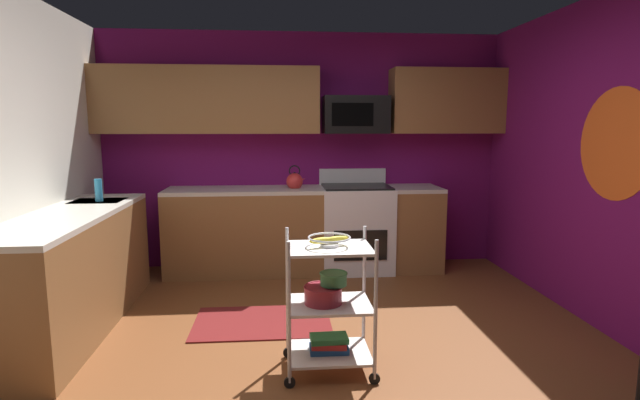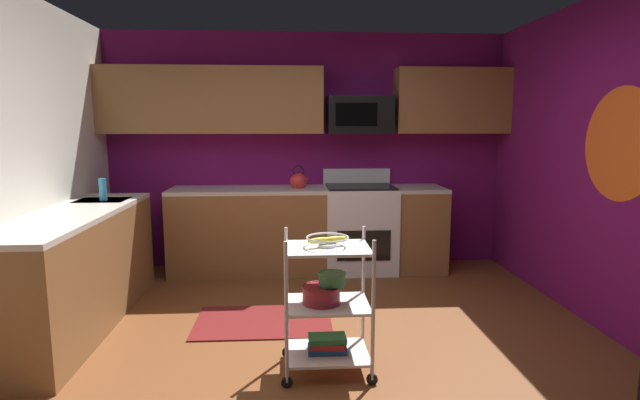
{
  "view_description": "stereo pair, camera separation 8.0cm",
  "coord_description": "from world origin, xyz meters",
  "px_view_note": "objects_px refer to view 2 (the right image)",
  "views": [
    {
      "loc": [
        -0.29,
        -3.18,
        1.58
      ],
      "look_at": [
        0.01,
        0.35,
        1.05
      ],
      "focal_mm": 27.75,
      "sensor_mm": 36.0,
      "label": 1
    },
    {
      "loc": [
        -0.21,
        -3.19,
        1.58
      ],
      "look_at": [
        0.01,
        0.35,
        1.05
      ],
      "focal_mm": 27.75,
      "sensor_mm": 36.0,
      "label": 2
    }
  ],
  "objects_px": {
    "mixing_bowl_large": "(321,294)",
    "book_stack": "(327,344)",
    "oven_range": "(360,227)",
    "fruit_bowl": "(327,239)",
    "mixing_bowl_small": "(332,278)",
    "rolling_cart": "(327,304)",
    "microwave": "(359,115)",
    "kettle": "(298,181)",
    "dish_soap_bottle": "(103,189)"
  },
  "relations": [
    {
      "from": "book_stack",
      "to": "microwave",
      "type": "bearing_deg",
      "value": 77.32
    },
    {
      "from": "mixing_bowl_small",
      "to": "dish_soap_bottle",
      "type": "bearing_deg",
      "value": 142.96
    },
    {
      "from": "microwave",
      "to": "fruit_bowl",
      "type": "distance_m",
      "value": 2.57
    },
    {
      "from": "oven_range",
      "to": "mixing_bowl_small",
      "type": "xyz_separation_m",
      "value": [
        -0.51,
        -2.26,
        0.14
      ]
    },
    {
      "from": "mixing_bowl_small",
      "to": "dish_soap_bottle",
      "type": "distance_m",
      "value": 2.45
    },
    {
      "from": "fruit_bowl",
      "to": "microwave",
      "type": "bearing_deg",
      "value": 77.32
    },
    {
      "from": "rolling_cart",
      "to": "dish_soap_bottle",
      "type": "distance_m",
      "value": 2.47
    },
    {
      "from": "dish_soap_bottle",
      "to": "book_stack",
      "type": "bearing_deg",
      "value": -37.69
    },
    {
      "from": "rolling_cart",
      "to": "mixing_bowl_small",
      "type": "relative_size",
      "value": 5.03
    },
    {
      "from": "kettle",
      "to": "dish_soap_bottle",
      "type": "xyz_separation_m",
      "value": [
        -1.76,
        -0.8,
        0.02
      ]
    },
    {
      "from": "mixing_bowl_small",
      "to": "dish_soap_bottle",
      "type": "height_order",
      "value": "dish_soap_bottle"
    },
    {
      "from": "oven_range",
      "to": "fruit_bowl",
      "type": "relative_size",
      "value": 4.04
    },
    {
      "from": "oven_range",
      "to": "microwave",
      "type": "xyz_separation_m",
      "value": [
        -0.0,
        0.1,
        1.22
      ]
    },
    {
      "from": "kettle",
      "to": "dish_soap_bottle",
      "type": "distance_m",
      "value": 1.94
    },
    {
      "from": "book_stack",
      "to": "oven_range",
      "type": "bearing_deg",
      "value": 76.75
    },
    {
      "from": "fruit_bowl",
      "to": "mixing_bowl_small",
      "type": "bearing_deg",
      "value": 22.72
    },
    {
      "from": "rolling_cart",
      "to": "book_stack",
      "type": "relative_size",
      "value": 3.63
    },
    {
      "from": "oven_range",
      "to": "fruit_bowl",
      "type": "height_order",
      "value": "oven_range"
    },
    {
      "from": "fruit_bowl",
      "to": "mixing_bowl_large",
      "type": "bearing_deg",
      "value": 180.0
    },
    {
      "from": "dish_soap_bottle",
      "to": "microwave",
      "type": "bearing_deg",
      "value": 20.41
    },
    {
      "from": "fruit_bowl",
      "to": "oven_range",
      "type": "bearing_deg",
      "value": 76.75
    },
    {
      "from": "oven_range",
      "to": "fruit_bowl",
      "type": "bearing_deg",
      "value": -103.25
    },
    {
      "from": "mixing_bowl_large",
      "to": "mixing_bowl_small",
      "type": "bearing_deg",
      "value": 10.13
    },
    {
      "from": "rolling_cart",
      "to": "book_stack",
      "type": "height_order",
      "value": "rolling_cart"
    },
    {
      "from": "microwave",
      "to": "mixing_bowl_large",
      "type": "relative_size",
      "value": 2.78
    },
    {
      "from": "oven_range",
      "to": "kettle",
      "type": "bearing_deg",
      "value": -179.67
    },
    {
      "from": "oven_range",
      "to": "rolling_cart",
      "type": "distance_m",
      "value": 2.33
    },
    {
      "from": "microwave",
      "to": "rolling_cart",
      "type": "distance_m",
      "value": 2.73
    },
    {
      "from": "book_stack",
      "to": "fruit_bowl",
      "type": "bearing_deg",
      "value": 180.0
    },
    {
      "from": "microwave",
      "to": "kettle",
      "type": "distance_m",
      "value": 0.98
    },
    {
      "from": "book_stack",
      "to": "kettle",
      "type": "bearing_deg",
      "value": 93.42
    },
    {
      "from": "oven_range",
      "to": "mixing_bowl_small",
      "type": "bearing_deg",
      "value": -102.62
    },
    {
      "from": "oven_range",
      "to": "dish_soap_bottle",
      "type": "relative_size",
      "value": 5.5
    },
    {
      "from": "fruit_bowl",
      "to": "kettle",
      "type": "relative_size",
      "value": 1.03
    },
    {
      "from": "book_stack",
      "to": "kettle",
      "type": "xyz_separation_m",
      "value": [
        -0.14,
        2.26,
        0.81
      ]
    },
    {
      "from": "fruit_bowl",
      "to": "kettle",
      "type": "distance_m",
      "value": 2.27
    },
    {
      "from": "oven_range",
      "to": "microwave",
      "type": "relative_size",
      "value": 1.57
    },
    {
      "from": "oven_range",
      "to": "fruit_bowl",
      "type": "xyz_separation_m",
      "value": [
        -0.53,
        -2.27,
        0.4
      ]
    },
    {
      "from": "mixing_bowl_small",
      "to": "rolling_cart",
      "type": "bearing_deg",
      "value": -157.28
    },
    {
      "from": "oven_range",
      "to": "book_stack",
      "type": "height_order",
      "value": "oven_range"
    },
    {
      "from": "rolling_cart",
      "to": "mixing_bowl_large",
      "type": "relative_size",
      "value": 3.63
    },
    {
      "from": "book_stack",
      "to": "mixing_bowl_large",
      "type": "bearing_deg",
      "value": 180.0
    },
    {
      "from": "mixing_bowl_large",
      "to": "book_stack",
      "type": "distance_m",
      "value": 0.34
    },
    {
      "from": "book_stack",
      "to": "dish_soap_bottle",
      "type": "height_order",
      "value": "dish_soap_bottle"
    },
    {
      "from": "rolling_cart",
      "to": "mixing_bowl_small",
      "type": "distance_m",
      "value": 0.17
    },
    {
      "from": "oven_range",
      "to": "mixing_bowl_large",
      "type": "height_order",
      "value": "oven_range"
    },
    {
      "from": "mixing_bowl_large",
      "to": "book_stack",
      "type": "xyz_separation_m",
      "value": [
        0.04,
        -0.0,
        -0.34
      ]
    },
    {
      "from": "microwave",
      "to": "fruit_bowl",
      "type": "relative_size",
      "value": 2.57
    },
    {
      "from": "mixing_bowl_small",
      "to": "kettle",
      "type": "height_order",
      "value": "kettle"
    },
    {
      "from": "microwave",
      "to": "mixing_bowl_small",
      "type": "bearing_deg",
      "value": -102.07
    }
  ]
}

